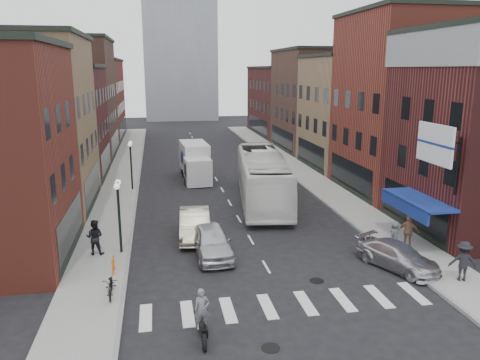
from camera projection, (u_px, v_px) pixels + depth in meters
name	position (u px, v px, depth m)	size (l,w,h in m)	color
ground	(271.00, 275.00, 22.95)	(160.00, 160.00, 0.00)	black
sidewalk_left	(122.00, 180.00, 42.53)	(3.00, 74.00, 0.15)	gray
sidewalk_right	(301.00, 172.00, 45.47)	(3.00, 74.00, 0.15)	gray
curb_left	(139.00, 180.00, 42.81)	(0.20, 74.00, 0.16)	gray
curb_right	(287.00, 174.00, 45.23)	(0.20, 74.00, 0.16)	gray
crosswalk_stripes	(288.00, 305.00, 20.08)	(12.00, 2.20, 0.01)	silver
bldg_left_mid_a	(13.00, 124.00, 32.35)	(10.30, 10.20, 12.30)	#A3825A
bldg_left_mid_b	(46.00, 123.00, 42.15)	(10.30, 10.20, 10.30)	#451818
bldg_left_far_a	(67.00, 99.00, 52.34)	(10.30, 12.20, 13.30)	#523329
bldg_left_far_b	(85.00, 100.00, 65.98)	(10.30, 16.20, 11.30)	maroon
bldg_right_mid_a	(413.00, 104.00, 37.30)	(10.30, 10.20, 14.30)	maroon
bldg_right_mid_b	(359.00, 112.00, 47.22)	(10.30, 10.20, 11.30)	#A3825A
bldg_right_far_a	(322.00, 100.00, 57.64)	(10.30, 12.20, 12.30)	#523329
bldg_right_far_b	(290.00, 101.00, 71.27)	(10.30, 16.20, 10.30)	#451818
awning_blue	(415.00, 201.00, 26.28)	(1.80, 5.00, 0.78)	navy
billboard_sign	(436.00, 145.00, 23.50)	(1.52, 3.00, 3.70)	black
streetlamp_near	(118.00, 203.00, 24.83)	(0.32, 1.22, 4.11)	black
streetlamp_far	(131.00, 156.00, 38.24)	(0.32, 1.22, 4.11)	black
bike_rack	(113.00, 265.00, 22.76)	(0.08, 0.68, 0.80)	#D8590C
box_truck	(195.00, 162.00, 42.69)	(2.56, 7.53, 3.23)	silver
motorcycle_rider	(202.00, 317.00, 17.22)	(0.60, 2.04, 2.08)	black
transit_bus	(262.00, 177.00, 35.29)	(3.18, 13.60, 3.79)	white
sedan_left_near	(211.00, 241.00, 25.19)	(1.94, 4.81, 1.64)	silver
sedan_left_far	(195.00, 224.00, 27.95)	(1.77, 5.07, 1.67)	beige
curb_car	(398.00, 256.00, 23.61)	(1.83, 4.50, 1.30)	silver
parked_bicycle	(111.00, 285.00, 20.48)	(0.62, 1.79, 0.94)	black
ped_left_solo	(95.00, 237.00, 24.98)	(0.94, 0.54, 1.93)	black
ped_right_a	(463.00, 261.00, 21.86)	(1.24, 0.62, 1.92)	black
ped_right_b	(409.00, 231.00, 25.97)	(1.08, 0.54, 1.85)	brown
ped_right_c	(395.00, 235.00, 25.92)	(0.75, 0.49, 1.54)	#4E5155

